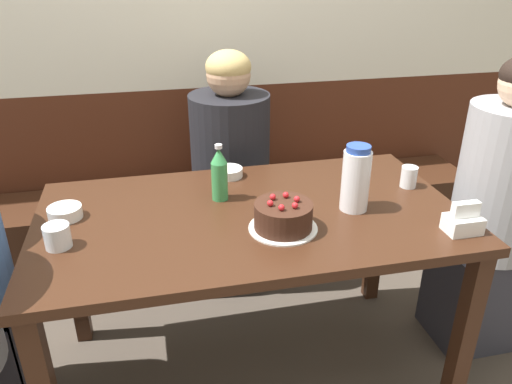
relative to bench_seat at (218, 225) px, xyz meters
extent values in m
plane|color=#4C4238|center=(0.00, -0.83, -0.21)|extent=(12.00, 12.00, 0.00)
cube|color=#4C2314|center=(0.00, 0.22, 0.24)|extent=(4.80, 0.04, 0.91)
cube|color=#381E11|center=(0.00, 0.00, 0.00)|extent=(2.75, 0.38, 0.43)
cube|color=#381E11|center=(0.00, -0.83, 0.50)|extent=(1.45, 0.80, 0.03)
cube|color=#381E11|center=(0.67, -1.18, 0.13)|extent=(0.06, 0.06, 0.69)
cube|color=#381E11|center=(-0.67, -0.48, 0.13)|extent=(0.06, 0.06, 0.69)
cube|color=#381E11|center=(0.67, -0.48, 0.13)|extent=(0.06, 0.06, 0.69)
cylinder|color=white|center=(0.08, -0.97, 0.52)|extent=(0.22, 0.22, 0.01)
cylinder|color=#381E14|center=(0.08, -0.97, 0.56)|extent=(0.19, 0.19, 0.08)
sphere|color=red|center=(0.12, -0.96, 0.61)|extent=(0.02, 0.02, 0.02)
sphere|color=red|center=(0.10, -0.93, 0.61)|extent=(0.02, 0.02, 0.02)
sphere|color=red|center=(0.05, -0.93, 0.61)|extent=(0.02, 0.02, 0.02)
sphere|color=red|center=(0.03, -0.97, 0.61)|extent=(0.02, 0.02, 0.02)
sphere|color=red|center=(0.06, -1.01, 0.61)|extent=(0.02, 0.02, 0.02)
sphere|color=red|center=(0.11, -1.00, 0.61)|extent=(0.02, 0.02, 0.02)
cylinder|color=white|center=(0.36, -0.88, 0.62)|extent=(0.10, 0.10, 0.21)
cylinder|color=#28479E|center=(0.36, -0.88, 0.74)|extent=(0.08, 0.08, 0.02)
cylinder|color=#388E4C|center=(-0.08, -0.71, 0.58)|extent=(0.06, 0.06, 0.14)
cone|color=#388E4C|center=(-0.08, -0.71, 0.68)|extent=(0.06, 0.06, 0.05)
cylinder|color=silver|center=(-0.08, -0.71, 0.71)|extent=(0.03, 0.03, 0.01)
cube|color=white|center=(0.63, -1.11, 0.54)|extent=(0.11, 0.08, 0.05)
cube|color=white|center=(0.63, -1.11, 0.59)|extent=(0.09, 0.03, 0.05)
cylinder|color=white|center=(-0.02, -0.51, 0.53)|extent=(0.11, 0.11, 0.04)
cylinder|color=white|center=(-0.61, -0.73, 0.53)|extent=(0.11, 0.11, 0.04)
cylinder|color=silver|center=(0.63, -0.76, 0.55)|extent=(0.06, 0.06, 0.08)
cylinder|color=silver|center=(-0.61, -0.92, 0.55)|extent=(0.08, 0.08, 0.07)
cube|color=#33333D|center=(0.98, -0.83, 0.01)|extent=(0.34, 0.30, 0.45)
cylinder|color=#99999E|center=(0.98, -0.83, 0.53)|extent=(0.33, 0.33, 0.59)
cube|color=#33333D|center=(0.05, -0.17, 0.01)|extent=(0.30, 0.34, 0.45)
cylinder|color=black|center=(0.05, -0.17, 0.49)|extent=(0.37, 0.37, 0.52)
sphere|color=tan|center=(0.05, -0.17, 0.84)|extent=(0.19, 0.19, 0.19)
ellipsoid|color=tan|center=(0.05, -0.17, 0.87)|extent=(0.20, 0.20, 0.15)
camera|label=1|loc=(-0.31, -2.31, 1.32)|focal=35.00mm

